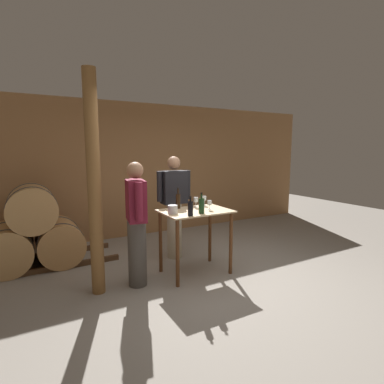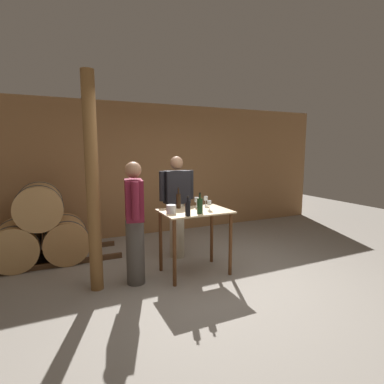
{
  "view_description": "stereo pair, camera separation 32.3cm",
  "coord_description": "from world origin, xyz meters",
  "px_view_note": "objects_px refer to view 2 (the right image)",
  "views": [
    {
      "loc": [
        -2.18,
        -3.12,
        1.78
      ],
      "look_at": [
        -0.11,
        0.57,
        1.17
      ],
      "focal_mm": 28.0,
      "sensor_mm": 36.0,
      "label": 1
    },
    {
      "loc": [
        -1.89,
        -3.27,
        1.78
      ],
      "look_at": [
        -0.11,
        0.57,
        1.17
      ],
      "focal_mm": 28.0,
      "sensor_mm": 36.0,
      "label": 2
    }
  ],
  "objects_px": {
    "wine_bottle_left": "(178,200)",
    "ice_bucket": "(171,209)",
    "wooden_post": "(92,185)",
    "wine_glass_near_center": "(209,203)",
    "person_visitor_with_scarf": "(177,205)",
    "wine_bottle_far_left": "(188,208)",
    "wine_glass_near_left": "(197,200)",
    "wine_glass_near_right": "(206,199)",
    "person_host": "(135,221)",
    "wine_bottle_center": "(200,206)"
  },
  "relations": [
    {
      "from": "wine_bottle_far_left",
      "to": "wine_glass_near_right",
      "type": "bearing_deg",
      "value": 44.66
    },
    {
      "from": "ice_bucket",
      "to": "person_visitor_with_scarf",
      "type": "distance_m",
      "value": 0.85
    },
    {
      "from": "wine_glass_near_left",
      "to": "wine_glass_near_center",
      "type": "relative_size",
      "value": 1.1
    },
    {
      "from": "wooden_post",
      "to": "wine_bottle_far_left",
      "type": "distance_m",
      "value": 1.22
    },
    {
      "from": "wine_glass_near_center",
      "to": "person_visitor_with_scarf",
      "type": "relative_size",
      "value": 0.08
    },
    {
      "from": "wine_bottle_center",
      "to": "ice_bucket",
      "type": "xyz_separation_m",
      "value": [
        -0.35,
        0.17,
        -0.05
      ]
    },
    {
      "from": "wine_glass_near_left",
      "to": "ice_bucket",
      "type": "xyz_separation_m",
      "value": [
        -0.49,
        -0.24,
        -0.05
      ]
    },
    {
      "from": "person_host",
      "to": "person_visitor_with_scarf",
      "type": "relative_size",
      "value": 0.97
    },
    {
      "from": "wine_glass_near_left",
      "to": "wine_bottle_left",
      "type": "bearing_deg",
      "value": 170.06
    },
    {
      "from": "wooden_post",
      "to": "wine_bottle_far_left",
      "type": "bearing_deg",
      "value": -16.94
    },
    {
      "from": "wine_bottle_far_left",
      "to": "ice_bucket",
      "type": "height_order",
      "value": "wine_bottle_far_left"
    },
    {
      "from": "wine_glass_near_center",
      "to": "person_host",
      "type": "bearing_deg",
      "value": 175.09
    },
    {
      "from": "wooden_post",
      "to": "wine_glass_near_right",
      "type": "distance_m",
      "value": 1.7
    },
    {
      "from": "wooden_post",
      "to": "wine_bottle_left",
      "type": "relative_size",
      "value": 8.82
    },
    {
      "from": "wine_glass_near_left",
      "to": "ice_bucket",
      "type": "height_order",
      "value": "wine_glass_near_left"
    },
    {
      "from": "person_host",
      "to": "wine_bottle_far_left",
      "type": "bearing_deg",
      "value": -25.66
    },
    {
      "from": "wine_bottle_center",
      "to": "wine_glass_near_center",
      "type": "relative_size",
      "value": 2.07
    },
    {
      "from": "wine_glass_near_right",
      "to": "ice_bucket",
      "type": "xyz_separation_m",
      "value": [
        -0.68,
        -0.29,
        -0.05
      ]
    },
    {
      "from": "wine_bottle_center",
      "to": "wine_bottle_far_left",
      "type": "bearing_deg",
      "value": -162.57
    },
    {
      "from": "wine_glass_near_left",
      "to": "wine_glass_near_center",
      "type": "height_order",
      "value": "wine_glass_near_left"
    },
    {
      "from": "wooden_post",
      "to": "wine_glass_near_center",
      "type": "distance_m",
      "value": 1.59
    },
    {
      "from": "wine_bottle_center",
      "to": "wine_glass_near_left",
      "type": "bearing_deg",
      "value": 70.19
    },
    {
      "from": "wine_glass_near_left",
      "to": "ice_bucket",
      "type": "distance_m",
      "value": 0.55
    },
    {
      "from": "wine_bottle_center",
      "to": "ice_bucket",
      "type": "distance_m",
      "value": 0.39
    },
    {
      "from": "wine_bottle_far_left",
      "to": "person_visitor_with_scarf",
      "type": "bearing_deg",
      "value": 76.08
    },
    {
      "from": "wooden_post",
      "to": "wine_bottle_left",
      "type": "height_order",
      "value": "wooden_post"
    },
    {
      "from": "wine_glass_near_center",
      "to": "wooden_post",
      "type": "bearing_deg",
      "value": 175.14
    },
    {
      "from": "wine_glass_near_right",
      "to": "ice_bucket",
      "type": "height_order",
      "value": "wine_glass_near_right"
    },
    {
      "from": "wine_bottle_far_left",
      "to": "wine_bottle_left",
      "type": "xyz_separation_m",
      "value": [
        0.08,
        0.52,
        0.01
      ]
    },
    {
      "from": "person_host",
      "to": "wine_glass_near_left",
      "type": "bearing_deg",
      "value": 10.05
    },
    {
      "from": "wine_bottle_far_left",
      "to": "person_host",
      "type": "bearing_deg",
      "value": 154.34
    },
    {
      "from": "wooden_post",
      "to": "ice_bucket",
      "type": "bearing_deg",
      "value": -5.95
    },
    {
      "from": "wooden_post",
      "to": "person_host",
      "type": "distance_m",
      "value": 0.7
    },
    {
      "from": "wine_glass_near_center",
      "to": "wine_bottle_center",
      "type": "bearing_deg",
      "value": -146.42
    },
    {
      "from": "wine_glass_near_center",
      "to": "ice_bucket",
      "type": "relative_size",
      "value": 1.05
    },
    {
      "from": "wine_glass_near_right",
      "to": "person_host",
      "type": "bearing_deg",
      "value": -168.88
    },
    {
      "from": "wooden_post",
      "to": "person_visitor_with_scarf",
      "type": "bearing_deg",
      "value": 25.39
    },
    {
      "from": "wine_bottle_center",
      "to": "wine_glass_near_left",
      "type": "distance_m",
      "value": 0.44
    },
    {
      "from": "wooden_post",
      "to": "wine_glass_near_right",
      "type": "bearing_deg",
      "value": 6.43
    },
    {
      "from": "wooden_post",
      "to": "wine_glass_near_left",
      "type": "bearing_deg",
      "value": 5.12
    },
    {
      "from": "wine_bottle_left",
      "to": "wine_bottle_center",
      "type": "xyz_separation_m",
      "value": [
        0.12,
        -0.46,
        -0.01
      ]
    },
    {
      "from": "ice_bucket",
      "to": "wine_glass_near_right",
      "type": "bearing_deg",
      "value": 23.22
    },
    {
      "from": "wine_glass_near_right",
      "to": "wine_bottle_center",
      "type": "bearing_deg",
      "value": -125.37
    },
    {
      "from": "wine_glass_near_right",
      "to": "ice_bucket",
      "type": "bearing_deg",
      "value": -156.78
    },
    {
      "from": "wine_glass_near_left",
      "to": "wine_glass_near_center",
      "type": "distance_m",
      "value": 0.27
    },
    {
      "from": "wine_bottle_left",
      "to": "ice_bucket",
      "type": "bearing_deg",
      "value": -128.29
    },
    {
      "from": "person_visitor_with_scarf",
      "to": "person_host",
      "type": "bearing_deg",
      "value": -141.61
    },
    {
      "from": "ice_bucket",
      "to": "wine_bottle_left",
      "type": "bearing_deg",
      "value": 51.71
    },
    {
      "from": "wine_bottle_far_left",
      "to": "wine_glass_near_center",
      "type": "height_order",
      "value": "wine_bottle_far_left"
    },
    {
      "from": "wine_glass_near_right",
      "to": "person_host",
      "type": "height_order",
      "value": "person_host"
    }
  ]
}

